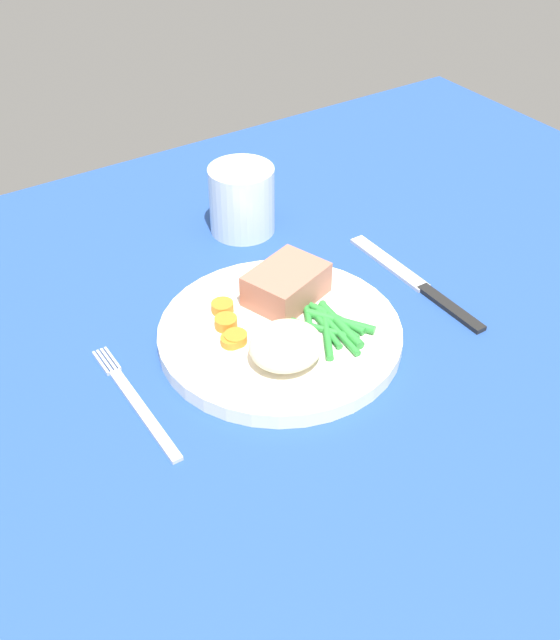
% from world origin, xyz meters
% --- Properties ---
extents(dining_table, '(1.20, 0.90, 0.02)m').
position_xyz_m(dining_table, '(0.00, 0.00, 0.01)').
color(dining_table, '#234793').
rests_on(dining_table, ground).
extents(dinner_plate, '(0.24, 0.24, 0.02)m').
position_xyz_m(dinner_plate, '(-0.01, 0.01, 0.03)').
color(dinner_plate, white).
rests_on(dinner_plate, dining_table).
extents(meat_portion, '(0.09, 0.08, 0.03)m').
position_xyz_m(meat_portion, '(0.02, 0.05, 0.05)').
color(meat_portion, '#A86B56').
rests_on(meat_portion, dinner_plate).
extents(mashed_potatoes, '(0.07, 0.06, 0.04)m').
position_xyz_m(mashed_potatoes, '(-0.03, -0.03, 0.05)').
color(mashed_potatoes, beige).
rests_on(mashed_potatoes, dinner_plate).
extents(carrot_slices, '(0.04, 0.07, 0.01)m').
position_xyz_m(carrot_slices, '(-0.06, 0.04, 0.04)').
color(carrot_slices, orange).
rests_on(carrot_slices, dinner_plate).
extents(green_beans, '(0.07, 0.09, 0.01)m').
position_xyz_m(green_beans, '(0.03, -0.02, 0.04)').
color(green_beans, '#2D8C38').
rests_on(green_beans, dinner_plate).
extents(fork, '(0.01, 0.17, 0.00)m').
position_xyz_m(fork, '(-0.17, 0.01, 0.02)').
color(fork, silver).
rests_on(fork, dining_table).
extents(knife, '(0.02, 0.20, 0.01)m').
position_xyz_m(knife, '(0.16, 0.01, 0.02)').
color(knife, black).
rests_on(knife, dining_table).
extents(water_glass, '(0.08, 0.08, 0.08)m').
position_xyz_m(water_glass, '(0.06, 0.21, 0.05)').
color(water_glass, silver).
rests_on(water_glass, dining_table).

